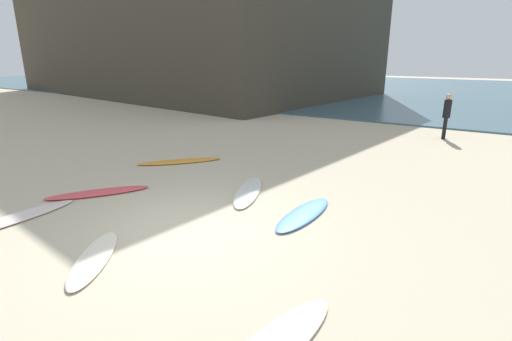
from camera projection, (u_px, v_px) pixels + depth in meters
name	position (u px, v px, depth m)	size (l,w,h in m)	color
ground_plane	(189.00, 230.00, 7.29)	(120.00, 120.00, 0.00)	beige
ocean_water	(445.00, 91.00, 34.64)	(120.00, 40.00, 0.08)	#426675
coastal_headland	(190.00, 12.00, 32.80)	(28.40, 17.65, 13.51)	#3D382D
surfboard_0	(94.00, 258.00, 6.22)	(0.51, 1.90, 0.07)	white
surfboard_1	(304.00, 214.00, 7.93)	(0.58, 2.12, 0.08)	#5191E2
surfboard_2	(248.00, 191.00, 9.24)	(0.55, 2.27, 0.08)	white
surfboard_3	(180.00, 161.00, 11.89)	(0.52, 2.57, 0.07)	orange
surfboard_5	(11.00, 219.00, 7.68)	(0.55, 2.60, 0.07)	silver
surfboard_6	(98.00, 193.00, 9.17)	(0.49, 2.35, 0.08)	#E54D54
beachgoer_near	(447.00, 114.00, 14.98)	(0.31, 0.34, 1.76)	black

